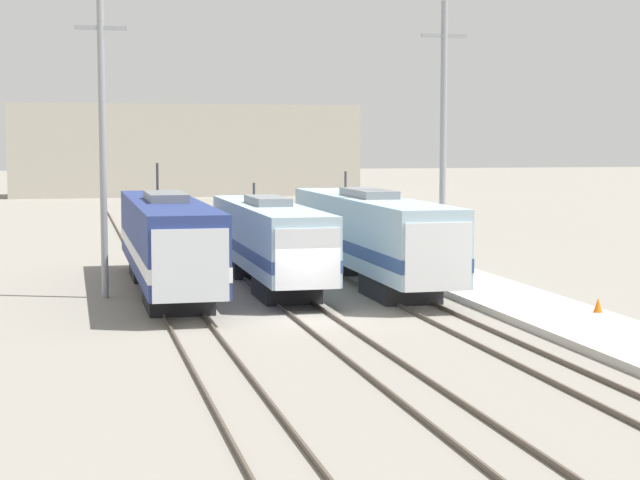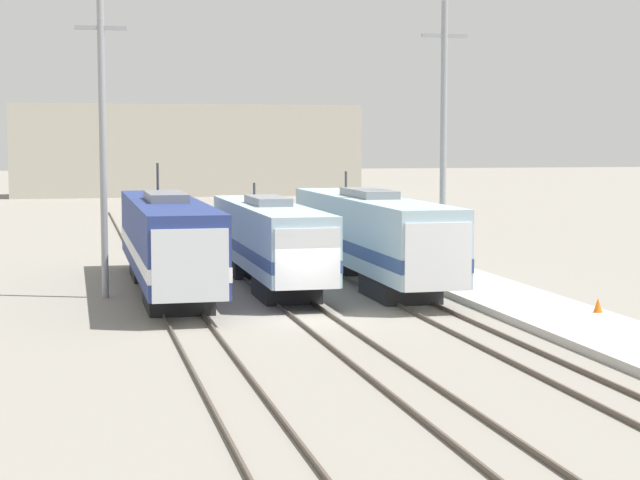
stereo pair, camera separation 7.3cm
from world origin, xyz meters
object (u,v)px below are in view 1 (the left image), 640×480
Objects in this scene: locomotive_far_right at (372,236)px; locomotive_far_left at (167,242)px; catenary_tower_right at (443,140)px; catenary_tower_left at (102,140)px; locomotive_center at (270,241)px; traffic_cone at (598,305)px.

locomotive_far_left is at bearing -176.50° from locomotive_far_right.
catenary_tower_left is at bearing 180.00° from catenary_tower_right.
catenary_tower_left is (-7.24, -1.51, 4.45)m from locomotive_center.
traffic_cone is (10.04, -11.19, -1.53)m from locomotive_center.
catenary_tower_right is (14.74, 0.00, 0.00)m from catenary_tower_left.
locomotive_far_left is 1.52× the size of catenary_tower_right.
locomotive_far_left reaches higher than traffic_cone.
catenary_tower_right is at bearing -22.66° from locomotive_far_right.
catenary_tower_left and catenary_tower_right have the same top height.
traffic_cone is at bearing -63.45° from locomotive_far_right.
catenary_tower_left is 14.74m from catenary_tower_right.
catenary_tower_left is at bearing -168.24° from locomotive_center.
traffic_cone is at bearing -29.26° from catenary_tower_left.
locomotive_far_right is at bearing 5.83° from catenary_tower_left.
locomotive_center is 30.69× the size of traffic_cone.
locomotive_far_right is 1.51× the size of catenary_tower_left.
catenary_tower_right is at bearing 104.72° from traffic_cone.
catenary_tower_left is at bearing -174.17° from locomotive_far_right.
catenary_tower_left is 1.00× the size of catenary_tower_right.
locomotive_far_left is 1.52× the size of catenary_tower_left.
catenary_tower_left reaches higher than locomotive_far_left.
locomotive_far_left is 12.86m from catenary_tower_right.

